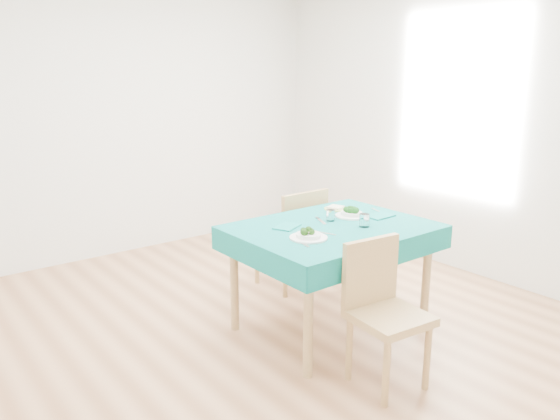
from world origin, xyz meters
TOP-DOWN VIEW (x-y plane):
  - room_shell at (0.00, 0.00)m, footprint 4.02×4.52m
  - table at (0.23, -0.28)m, footprint 1.32×1.00m
  - chair_near at (-0.01, -1.02)m, footprint 0.44×0.47m
  - chair_far at (0.51, 0.53)m, footprint 0.47×0.51m
  - bowl_near at (-0.09, -0.40)m, footprint 0.24×0.24m
  - bowl_far at (0.51, -0.19)m, footprint 0.23×0.23m
  - fork_near at (-0.18, -0.46)m, footprint 0.06×0.17m
  - knife_near at (0.06, -0.35)m, footprint 0.09×0.23m
  - fork_far at (0.25, -0.15)m, footprint 0.09×0.18m
  - knife_far at (0.77, -0.22)m, footprint 0.08×0.21m
  - napkin_near at (-0.03, -0.12)m, footprint 0.22×0.19m
  - napkin_far at (0.67, -0.32)m, footprint 0.21×0.15m
  - tumbler_center at (0.31, -0.18)m, footprint 0.06×0.06m
  - tumbler_side at (0.39, -0.43)m, footprint 0.07×0.07m
  - side_plate at (0.57, 0.03)m, footprint 0.18×0.18m
  - bread_slice at (0.57, 0.03)m, footprint 0.13×0.13m

SIDE VIEW (x-z plane):
  - table at x=0.23m, z-range 0.00..0.76m
  - chair_near at x=-0.01m, z-range 0.00..0.99m
  - chair_far at x=0.51m, z-range 0.00..1.16m
  - fork_near at x=-0.18m, z-range 0.76..0.76m
  - fork_far at x=0.25m, z-range 0.76..0.76m
  - knife_far at x=0.77m, z-range 0.76..0.76m
  - knife_near at x=0.06m, z-range 0.76..0.76m
  - side_plate at x=0.57m, z-range 0.76..0.77m
  - napkin_near at x=-0.03m, z-range 0.76..0.77m
  - napkin_far at x=0.67m, z-range 0.76..0.77m
  - bread_slice at x=0.57m, z-range 0.77..0.78m
  - bowl_far at x=0.51m, z-range 0.76..0.83m
  - bowl_near at x=-0.09m, z-range 0.76..0.83m
  - tumbler_center at x=0.31m, z-range 0.76..0.84m
  - tumbler_side at x=0.39m, z-range 0.76..0.85m
  - room_shell at x=0.00m, z-range -0.02..2.71m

